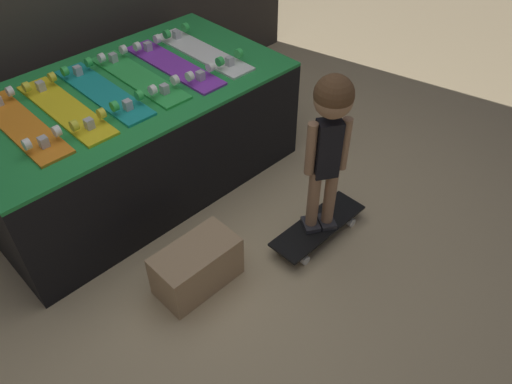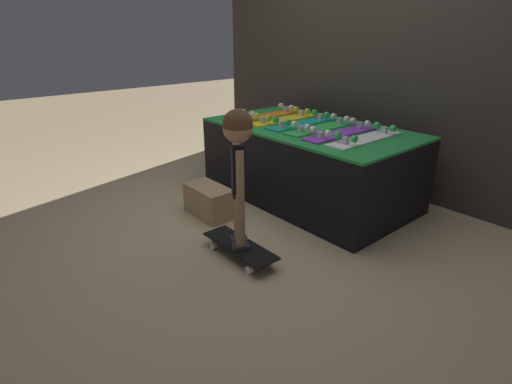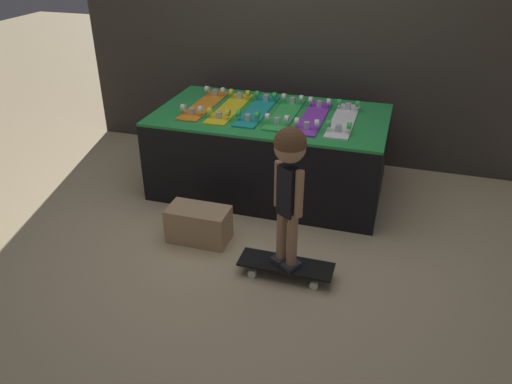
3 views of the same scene
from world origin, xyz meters
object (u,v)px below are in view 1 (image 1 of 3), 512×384
Objects in this scene: skateboard_teal_on_rack at (102,91)px; child at (330,129)px; storage_box at (197,266)px; skateboard_on_floor at (318,227)px; skateboard_yellow_on_rack at (65,108)px; skateboard_green_on_rack at (138,76)px; skateboard_orange_on_rack at (21,124)px; skateboard_white_on_rack at (202,51)px; skateboard_purple_on_rack at (173,64)px.

child reaches higher than skateboard_teal_on_rack.
skateboard_on_floor is at bearing -17.61° from storage_box.
skateboard_yellow_on_rack is 1.00× the size of skateboard_green_on_rack.
skateboard_teal_on_rack is 0.82× the size of child.
skateboard_orange_on_rack and skateboard_teal_on_rack have the same top height.
skateboard_white_on_rack is 1.14m from child.
skateboard_white_on_rack is (0.46, -0.01, 0.00)m from skateboard_green_on_rack.
skateboard_teal_on_rack is 1.00× the size of skateboard_green_on_rack.
storage_box is at bearing -124.47° from skateboard_purple_on_rack.
skateboard_green_on_rack reaches higher than skateboard_on_floor.
skateboard_yellow_on_rack is (0.23, -0.02, 0.00)m from skateboard_orange_on_rack.
skateboard_purple_on_rack is at bearing -1.48° from skateboard_yellow_on_rack.
skateboard_orange_on_rack is at bearing 179.37° from skateboard_teal_on_rack.
storage_box is at bearing 162.39° from skateboard_on_floor.
skateboard_purple_on_rack and skateboard_white_on_rack have the same top height.
child is (0.54, -1.15, 0.06)m from skateboard_teal_on_rack.
skateboard_purple_on_rack is at bearing -6.04° from skateboard_green_on_rack.
skateboard_green_on_rack and skateboard_purple_on_rack have the same top height.
skateboard_on_floor is 0.67m from child.
skateboard_orange_on_rack is 0.69m from skateboard_green_on_rack.
skateboard_teal_on_rack is at bearing 115.07° from skateboard_on_floor.
child is at bearing -17.61° from storage_box.
skateboard_white_on_rack is at bearing -1.15° from skateboard_orange_on_rack.
skateboard_orange_on_rack and skateboard_purple_on_rack have the same top height.
skateboard_white_on_rack is 1.36m from storage_box.
skateboard_yellow_on_rack is 1.25× the size of skateboard_on_floor.
skateboard_purple_on_rack is 0.82× the size of child.
skateboard_on_floor is at bearing -55.95° from skateboard_yellow_on_rack.
skateboard_white_on_rack is (0.23, 0.01, 0.00)m from skateboard_purple_on_rack.
skateboard_green_on_rack is 0.82× the size of child.
skateboard_orange_on_rack is 1.00× the size of skateboard_teal_on_rack.
skateboard_yellow_on_rack is at bearing 178.52° from skateboard_purple_on_rack.
child is at bearing -55.95° from skateboard_yellow_on_rack.
skateboard_orange_on_rack is 1.25× the size of skateboard_on_floor.
skateboard_orange_on_rack and skateboard_yellow_on_rack have the same top height.
child reaches higher than storage_box.
skateboard_green_on_rack is at bearing 67.30° from storage_box.
skateboard_orange_on_rack is 0.23m from skateboard_yellow_on_rack.
skateboard_teal_on_rack and skateboard_green_on_rack have the same top height.
skateboard_purple_on_rack is at bearing -3.67° from skateboard_teal_on_rack.
skateboard_orange_on_rack is 1.00× the size of skateboard_green_on_rack.
skateboard_white_on_rack is at bearing -0.40° from skateboard_yellow_on_rack.
storage_box is (-0.16, -0.93, -0.56)m from skateboard_teal_on_rack.
skateboard_teal_on_rack is 1.09m from storage_box.
skateboard_purple_on_rack is 1.00× the size of skateboard_white_on_rack.
skateboard_white_on_rack is at bearing 47.03° from storage_box.
skateboard_purple_on_rack is at bearing -2.16° from skateboard_orange_on_rack.
skateboard_white_on_rack reaches higher than skateboard_on_floor.
skateboard_yellow_on_rack is at bearing 94.71° from storage_box.
skateboard_orange_on_rack is 1.53m from child.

